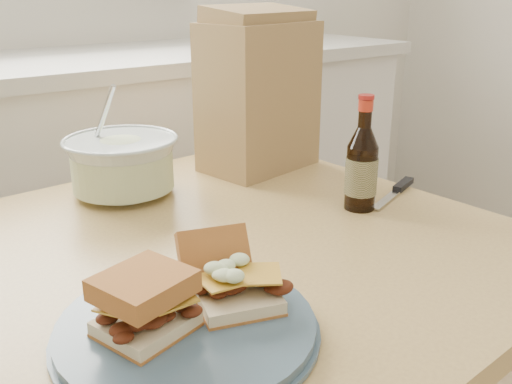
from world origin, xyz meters
TOP-DOWN VIEW (x-y plane):
  - cabinet_run at (-0.00, 1.70)m, footprint 2.50×0.64m
  - dining_table at (0.00, 0.74)m, footprint 0.94×0.94m
  - plate at (-0.19, 0.54)m, footprint 0.31×0.31m
  - sandwich_left at (-0.24, 0.55)m, footprint 0.12×0.11m
  - sandwich_right at (-0.12, 0.56)m, footprint 0.12×0.16m
  - coleslaw_bowl at (-0.04, 1.04)m, footprint 0.22×0.22m
  - beer_bottle at (0.28, 0.71)m, footprint 0.06×0.06m
  - knife at (0.41, 0.72)m, footprint 0.19×0.08m
  - paper_bag at (0.28, 1.02)m, footprint 0.27×0.20m

SIDE VIEW (x-z plane):
  - cabinet_run at x=0.00m, z-range 0.00..0.94m
  - dining_table at x=0.00m, z-range 0.26..1.01m
  - knife at x=0.41m, z-range 0.74..0.76m
  - plate at x=-0.19m, z-range 0.74..0.76m
  - sandwich_right at x=-0.12m, z-range 0.75..0.83m
  - sandwich_left at x=-0.24m, z-range 0.76..0.84m
  - coleslaw_bowl at x=-0.04m, z-range 0.69..0.91m
  - beer_bottle at x=0.28m, z-range 0.72..0.93m
  - paper_bag at x=0.28m, z-range 0.74..1.06m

